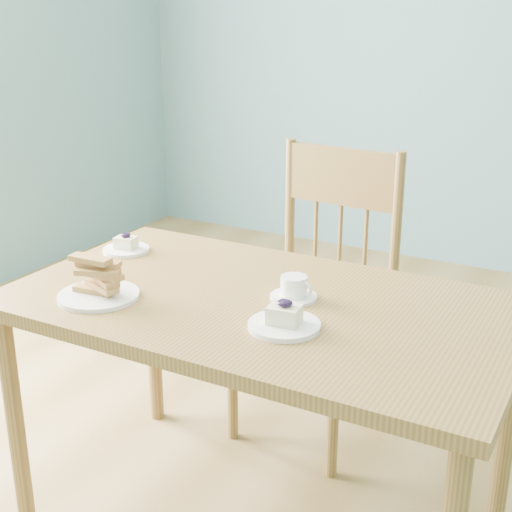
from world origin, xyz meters
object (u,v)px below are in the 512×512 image
(dining_table, at_px, (260,324))
(biscotti_plate, at_px, (98,284))
(dining_chair, at_px, (318,294))
(cheesecake_plate_near, at_px, (284,321))
(coffee_cup, at_px, (294,289))
(cheesecake_plate_far, at_px, (126,247))

(dining_table, xyz_separation_m, biscotti_plate, (-0.38, -0.20, 0.11))
(biscotti_plate, bearing_deg, dining_chair, 68.67)
(dining_table, relative_size, cheesecake_plate_near, 7.66)
(coffee_cup, bearing_deg, cheesecake_plate_near, -65.79)
(cheesecake_plate_far, relative_size, coffee_cup, 1.17)
(cheesecake_plate_near, xyz_separation_m, biscotti_plate, (-0.52, -0.07, 0.02))
(cheesecake_plate_near, relative_size, biscotti_plate, 0.82)
(dining_chair, distance_m, cheesecake_plate_near, 0.76)
(dining_chair, relative_size, biscotti_plate, 4.68)
(cheesecake_plate_near, relative_size, cheesecake_plate_far, 1.21)
(dining_table, bearing_deg, coffee_cup, 32.69)
(dining_chair, height_order, biscotti_plate, dining_chair)
(cheesecake_plate_near, bearing_deg, cheesecake_plate_far, 159.25)
(dining_chair, height_order, cheesecake_plate_far, dining_chair)
(dining_table, relative_size, coffee_cup, 10.80)
(biscotti_plate, bearing_deg, coffee_cup, 28.50)
(coffee_cup, distance_m, biscotti_plate, 0.52)
(dining_chair, height_order, cheesecake_plate_near, dining_chair)
(dining_table, distance_m, dining_chair, 0.58)
(coffee_cup, bearing_deg, cheesecake_plate_far, 177.35)
(cheesecake_plate_near, bearing_deg, coffee_cup, 109.03)
(dining_table, distance_m, biscotti_plate, 0.44)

